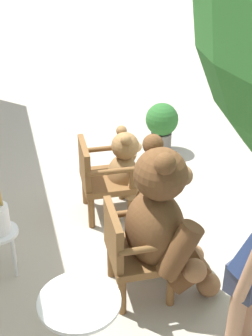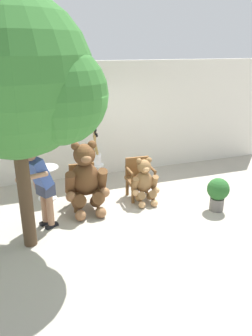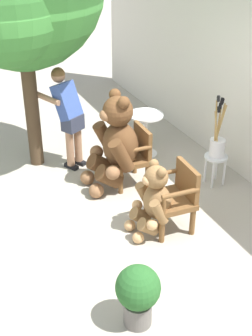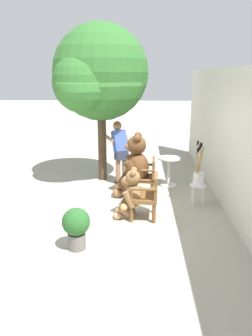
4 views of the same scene
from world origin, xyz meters
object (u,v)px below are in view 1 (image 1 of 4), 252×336
(wooden_chair_left, at_px, (133,249))
(teddy_bear_large, at_px, (164,222))
(teddy_bear_small, at_px, (128,172))
(potted_plant, at_px, (162,124))
(round_side_table, at_px, (81,328))
(wooden_chair_right, at_px, (101,177))
(white_stool, at_px, (0,240))

(wooden_chair_left, relative_size, teddy_bear_large, 0.60)
(teddy_bear_small, relative_size, potted_plant, 1.44)
(wooden_chair_left, xyz_separation_m, round_side_table, (-0.69, 0.58, -0.01))
(wooden_chair_right, bearing_deg, potted_plant, -42.04)
(teddy_bear_small, relative_size, round_side_table, 1.36)
(white_stool, xyz_separation_m, round_side_table, (-1.25, -0.50, 0.09))
(teddy_bear_small, bearing_deg, white_stool, 115.69)
(white_stool, height_order, round_side_table, round_side_table)
(teddy_bear_small, height_order, round_side_table, teddy_bear_small)
(white_stool, height_order, potted_plant, potted_plant)
(wooden_chair_left, distance_m, teddy_bear_small, 1.25)
(wooden_chair_right, relative_size, potted_plant, 1.26)
(potted_plant, bearing_deg, white_stool, 130.93)
(wooden_chair_left, xyz_separation_m, teddy_bear_small, (1.22, -0.29, 0.02))
(wooden_chair_left, distance_m, wooden_chair_right, 1.23)
(round_side_table, relative_size, potted_plant, 1.06)
(round_side_table, bearing_deg, teddy_bear_small, -24.46)
(teddy_bear_small, distance_m, white_stool, 1.53)
(white_stool, xyz_separation_m, potted_plant, (1.90, -2.19, 0.04))
(teddy_bear_large, relative_size, teddy_bear_small, 1.47)
(wooden_chair_right, bearing_deg, white_stool, 121.71)
(wooden_chair_left, bearing_deg, round_side_table, 140.28)
(white_stool, relative_size, potted_plant, 0.68)
(wooden_chair_right, height_order, teddy_bear_large, teddy_bear_large)
(wooden_chair_right, height_order, potted_plant, wooden_chair_right)
(teddy_bear_small, xyz_separation_m, potted_plant, (1.24, -0.82, -0.08))
(teddy_bear_large, height_order, potted_plant, teddy_bear_large)
(teddy_bear_small, bearing_deg, potted_plant, -33.44)
(potted_plant, bearing_deg, teddy_bear_small, 146.56)
(wooden_chair_left, height_order, teddy_bear_small, teddy_bear_small)
(wooden_chair_left, distance_m, white_stool, 1.22)
(teddy_bear_large, relative_size, white_stool, 3.11)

